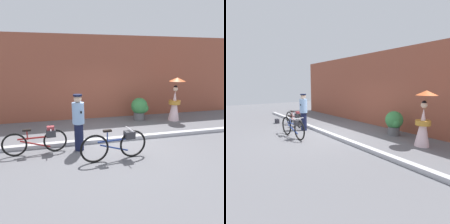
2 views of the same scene
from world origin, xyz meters
The scene contains 9 objects.
ground_plane centered at (0.00, 0.00, 0.00)m, with size 30.00×30.00×0.00m, color slate.
building_wall centered at (0.00, 3.19, 1.81)m, with size 14.00×0.40×3.63m, color brown.
sidewalk_curb centered at (0.00, 0.00, 0.06)m, with size 14.00×0.20×0.12m, color #B2B2B7.
bicycle_near_officer centered at (-2.19, -0.41, 0.41)m, with size 1.73×0.48×0.76m.
bicycle_far_side centered at (-0.20, -1.30, 0.43)m, with size 1.81×0.48×0.85m.
person_officer centered at (-1.09, -0.44, 0.87)m, with size 0.34×0.37×1.64m.
person_with_parasol centered at (3.27, 1.81, 0.88)m, with size 0.69×0.69×1.86m.
potted_plant_by_door centered at (1.81, 2.19, 0.55)m, with size 0.74×0.72×0.99m.
backpack_on_pavement centered at (-3.40, -0.93, 0.12)m, with size 0.28×0.16×0.23m.
Camera 2 is at (6.72, -4.08, 2.03)m, focal length 30.77 mm.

